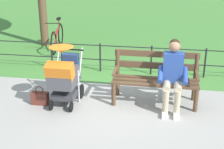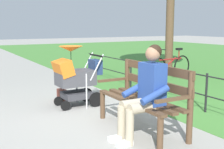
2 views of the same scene
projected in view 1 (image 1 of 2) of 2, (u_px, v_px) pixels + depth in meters
ground_plane at (115, 100)px, 6.22m from camera, size 60.00×60.00×0.00m
grass_lawn at (146, 16)px, 14.31m from camera, size 40.00×16.00×0.01m
park_bench at (155, 76)px, 6.01m from camera, size 1.60×0.61×0.96m
person_on_bench at (173, 73)px, 5.70m from camera, size 0.53×0.74×1.28m
stroller at (64, 75)px, 5.86m from camera, size 0.52×0.89×1.15m
handbag at (40, 98)px, 6.02m from camera, size 0.32×0.14×0.37m
park_fence at (147, 57)px, 7.40m from camera, size 8.53×0.04×0.70m
bicycle at (57, 37)px, 9.34m from camera, size 0.44×1.65×0.89m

